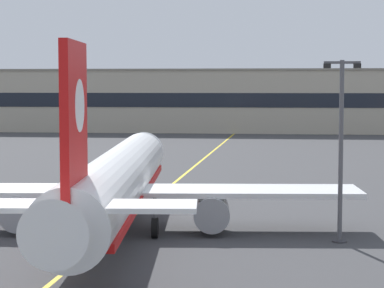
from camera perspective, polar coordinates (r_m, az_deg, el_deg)
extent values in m
cube|color=yellow|center=(65.84, -2.72, -4.02)|extent=(5.00, 179.95, 0.01)
cylinder|color=white|center=(50.60, -5.57, -2.62)|extent=(6.84, 36.19, 3.80)
cone|color=white|center=(69.69, -3.67, -0.66)|extent=(3.82, 2.90, 3.61)
cone|color=white|center=(31.59, -9.81, -6.24)|extent=(3.08, 3.03, 2.85)
cube|color=red|center=(50.74, -5.56, -3.79)|extent=(6.52, 33.32, 0.44)
cube|color=black|center=(67.75, -3.82, -0.24)|extent=(2.93, 1.34, 0.60)
cube|color=white|center=(51.30, -5.48, -3.49)|extent=(32.29, 7.50, 0.36)
cylinder|color=gray|center=(51.61, -12.48, -4.89)|extent=(2.60, 3.78, 2.30)
cylinder|color=black|center=(53.39, -12.01, -4.57)|extent=(1.96, 0.35, 1.95)
cylinder|color=gray|center=(50.14, 1.47, -5.06)|extent=(2.60, 3.78, 2.30)
cylinder|color=black|center=(51.97, 1.47, -4.72)|extent=(1.96, 0.35, 1.95)
cube|color=red|center=(34.62, -8.76, 1.63)|extent=(0.81, 4.82, 7.20)
cylinder|color=white|center=(34.89, -8.68, 2.84)|extent=(0.64, 2.43, 2.40)
cube|color=white|center=(34.41, -8.86, -4.57)|extent=(11.20, 3.72, 0.24)
cylinder|color=#4C4C51|center=(65.16, -4.03, -2.81)|extent=(0.24, 0.24, 1.60)
cylinder|color=black|center=(65.29, -4.03, -3.71)|extent=(0.47, 0.93, 0.90)
cylinder|color=#4C4C51|center=(49.27, -8.85, -4.87)|extent=(0.24, 0.24, 1.60)
cylinder|color=black|center=(49.46, -8.83, -6.16)|extent=(0.51, 1.33, 1.30)
cylinder|color=#4C4C51|center=(48.63, -2.78, -4.95)|extent=(0.24, 0.24, 1.60)
cylinder|color=black|center=(48.82, -2.78, -6.25)|extent=(0.51, 1.33, 1.30)
cylinder|color=#515156|center=(47.71, 11.01, -0.58)|extent=(0.28, 0.28, 11.19)
cylinder|color=#333338|center=(48.50, 10.91, -7.12)|extent=(0.90, 0.90, 0.10)
cube|color=#515156|center=(47.54, 11.11, 5.97)|extent=(2.20, 0.16, 0.16)
cube|color=black|center=(47.47, 10.02, 5.75)|extent=(0.44, 0.36, 0.28)
cube|color=black|center=(47.62, 12.19, 5.71)|extent=(0.44, 0.36, 0.28)
cone|color=orange|center=(67.13, -1.08, -3.62)|extent=(0.36, 0.36, 0.55)
cylinder|color=white|center=(67.13, -1.08, -3.60)|extent=(0.23, 0.23, 0.07)
cube|color=orange|center=(67.17, -1.08, -3.84)|extent=(0.44, 0.44, 0.03)
cube|color=#B2A893|center=(156.36, 0.69, 3.18)|extent=(124.35, 12.00, 12.35)
cube|color=black|center=(150.33, 0.47, 3.28)|extent=(119.37, 0.12, 2.80)
cube|color=gray|center=(156.34, 0.69, 5.52)|extent=(124.75, 12.40, 0.40)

